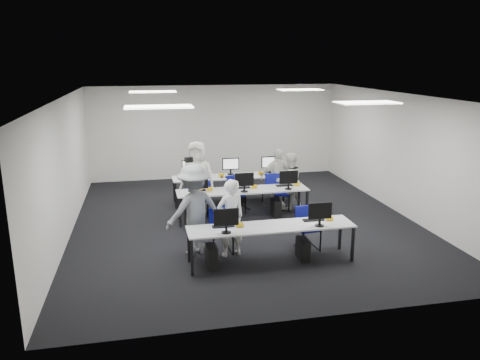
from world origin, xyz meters
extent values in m
plane|color=black|center=(0.00, 0.00, 0.00)|extent=(9.00, 9.00, 0.00)
plane|color=white|center=(0.00, 0.00, 3.00)|extent=(9.00, 9.00, 0.00)
cube|color=silver|center=(0.00, 4.50, 1.50)|extent=(8.00, 0.02, 3.00)
cube|color=silver|center=(0.00, -4.50, 1.50)|extent=(8.00, 0.02, 3.00)
cube|color=silver|center=(-4.00, 0.00, 1.50)|extent=(0.02, 9.00, 3.00)
cube|color=silver|center=(4.00, 0.00, 1.50)|extent=(0.02, 9.00, 3.00)
cube|color=white|center=(-2.00, -2.00, 2.98)|extent=(1.20, 0.60, 0.02)
cube|color=white|center=(2.00, -2.00, 2.98)|extent=(1.20, 0.60, 0.02)
cube|color=white|center=(-2.00, 2.00, 2.98)|extent=(1.20, 0.60, 0.02)
cube|color=white|center=(2.00, 2.00, 2.98)|extent=(1.20, 0.60, 0.02)
cube|color=silver|center=(0.00, -2.40, 0.71)|extent=(3.20, 0.70, 0.03)
cube|color=black|center=(-1.55, -2.70, 0.35)|extent=(0.05, 0.05, 0.70)
cube|color=black|center=(-1.55, -2.10, 0.35)|extent=(0.05, 0.05, 0.70)
cube|color=black|center=(1.55, -2.70, 0.35)|extent=(0.05, 0.05, 0.70)
cube|color=black|center=(1.55, -2.10, 0.35)|extent=(0.05, 0.05, 0.70)
cube|color=silver|center=(0.00, 0.20, 0.71)|extent=(3.20, 0.70, 0.03)
cube|color=black|center=(-1.55, -0.10, 0.35)|extent=(0.05, 0.05, 0.70)
cube|color=black|center=(-1.55, 0.50, 0.35)|extent=(0.05, 0.05, 0.70)
cube|color=black|center=(1.55, -0.10, 0.35)|extent=(0.05, 0.05, 0.70)
cube|color=black|center=(1.55, 0.50, 0.35)|extent=(0.05, 0.05, 0.70)
cube|color=silver|center=(0.00, 1.60, 0.71)|extent=(3.20, 0.70, 0.03)
cube|color=black|center=(-1.55, 1.30, 0.35)|extent=(0.05, 0.05, 0.70)
cube|color=black|center=(-1.55, 1.90, 0.35)|extent=(0.05, 0.05, 0.70)
cube|color=black|center=(1.55, 1.30, 0.35)|extent=(0.05, 0.05, 0.70)
cube|color=black|center=(1.55, 1.90, 0.35)|extent=(0.05, 0.05, 0.70)
cube|color=#0C42A8|center=(-0.90, -2.58, 1.03)|extent=(0.46, 0.04, 0.32)
cube|color=black|center=(-0.90, -2.26, 0.74)|extent=(0.42, 0.14, 0.02)
ellipsoid|color=black|center=(-0.60, -2.26, 0.75)|extent=(0.07, 0.10, 0.04)
cube|color=black|center=(-1.15, -2.40, 0.21)|extent=(0.18, 0.40, 0.42)
cube|color=white|center=(0.90, -2.58, 1.03)|extent=(0.46, 0.04, 0.32)
cube|color=black|center=(0.90, -2.26, 0.74)|extent=(0.42, 0.14, 0.02)
ellipsoid|color=black|center=(1.20, -2.26, 0.75)|extent=(0.07, 0.10, 0.04)
cube|color=black|center=(0.65, -2.40, 0.21)|extent=(0.18, 0.40, 0.42)
cube|color=white|center=(-1.10, 0.02, 1.03)|extent=(0.46, 0.04, 0.32)
cube|color=black|center=(-1.10, 0.34, 0.74)|extent=(0.42, 0.14, 0.02)
ellipsoid|color=black|center=(-0.80, 0.34, 0.75)|extent=(0.07, 0.10, 0.04)
cube|color=black|center=(-1.35, 0.20, 0.21)|extent=(0.18, 0.40, 0.42)
cube|color=white|center=(0.00, 0.02, 1.03)|extent=(0.46, 0.04, 0.32)
cube|color=black|center=(0.00, 0.34, 0.74)|extent=(0.42, 0.14, 0.02)
ellipsoid|color=black|center=(0.30, 0.34, 0.75)|extent=(0.07, 0.10, 0.04)
cube|color=black|center=(-0.25, 0.20, 0.21)|extent=(0.18, 0.40, 0.42)
cube|color=white|center=(1.10, 0.02, 1.03)|extent=(0.46, 0.04, 0.32)
cube|color=black|center=(1.10, 0.34, 0.74)|extent=(0.42, 0.14, 0.02)
ellipsoid|color=black|center=(1.40, 0.34, 0.75)|extent=(0.07, 0.10, 0.04)
cube|color=black|center=(0.85, 0.20, 0.21)|extent=(0.18, 0.40, 0.42)
cube|color=white|center=(-1.10, 1.78, 1.03)|extent=(0.46, 0.04, 0.32)
cube|color=black|center=(-1.10, 1.46, 0.74)|extent=(0.42, 0.14, 0.02)
ellipsoid|color=black|center=(-1.40, 1.46, 0.75)|extent=(0.07, 0.10, 0.04)
cube|color=black|center=(-0.85, 1.60, 0.21)|extent=(0.18, 0.40, 0.42)
cube|color=white|center=(0.00, 1.78, 1.03)|extent=(0.46, 0.04, 0.32)
cube|color=black|center=(0.00, 1.46, 0.74)|extent=(0.42, 0.14, 0.02)
ellipsoid|color=black|center=(-0.30, 1.46, 0.75)|extent=(0.07, 0.10, 0.04)
cube|color=black|center=(0.25, 1.60, 0.21)|extent=(0.18, 0.40, 0.42)
cube|color=white|center=(1.10, 1.78, 1.03)|extent=(0.46, 0.04, 0.32)
cube|color=black|center=(1.10, 1.46, 0.74)|extent=(0.42, 0.14, 0.02)
ellipsoid|color=black|center=(0.80, 1.46, 0.75)|extent=(0.07, 0.10, 0.04)
cube|color=black|center=(1.35, 1.60, 0.21)|extent=(0.18, 0.40, 0.42)
cube|color=navy|center=(-0.86, -1.74, 0.45)|extent=(0.45, 0.44, 0.06)
cube|color=navy|center=(-0.87, -1.55, 0.71)|extent=(0.41, 0.07, 0.35)
cube|color=navy|center=(0.91, -1.93, 0.44)|extent=(0.46, 0.45, 0.06)
cube|color=navy|center=(0.89, -1.73, 0.69)|extent=(0.41, 0.09, 0.35)
cube|color=navy|center=(-0.95, 0.68, 0.43)|extent=(0.51, 0.49, 0.06)
cube|color=navy|center=(-0.90, 0.86, 0.67)|extent=(0.39, 0.16, 0.34)
cube|color=navy|center=(-0.06, 0.73, 0.47)|extent=(0.47, 0.45, 0.06)
cube|color=navy|center=(-0.05, 0.93, 0.73)|extent=(0.43, 0.07, 0.36)
cube|color=navy|center=(1.17, 0.71, 0.42)|extent=(0.51, 0.50, 0.05)
cube|color=navy|center=(1.23, 0.88, 0.65)|extent=(0.37, 0.18, 0.33)
cube|color=navy|center=(-1.19, 1.08, 0.42)|extent=(0.48, 0.46, 0.05)
cube|color=navy|center=(-1.15, 0.90, 0.66)|extent=(0.38, 0.13, 0.33)
cube|color=navy|center=(0.04, 0.99, 0.50)|extent=(0.58, 0.56, 0.07)
cube|color=navy|center=(0.10, 0.78, 0.79)|extent=(0.46, 0.16, 0.39)
cube|color=navy|center=(0.97, 1.06, 0.48)|extent=(0.49, 0.47, 0.06)
cube|color=navy|center=(0.96, 0.85, 0.74)|extent=(0.44, 0.08, 0.37)
ellipsoid|color=tan|center=(-1.06, 0.31, 0.87)|extent=(0.36, 0.24, 0.28)
imported|color=white|center=(-0.70, -1.94, 0.79)|extent=(0.65, 0.51, 1.57)
imported|color=white|center=(1.34, 0.69, 0.74)|extent=(0.85, 0.73, 1.49)
imported|color=white|center=(-1.02, 0.94, 0.91)|extent=(1.03, 0.83, 1.83)
imported|color=white|center=(1.09, 0.96, 0.78)|extent=(0.94, 0.45, 1.56)
imported|color=slate|center=(-1.38, -1.70, 0.92)|extent=(1.36, 1.07, 1.84)
cube|color=black|center=(-1.45, -1.53, 1.90)|extent=(0.20, 0.22, 0.10)
camera|label=1|loc=(-2.28, -10.48, 3.81)|focal=35.00mm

